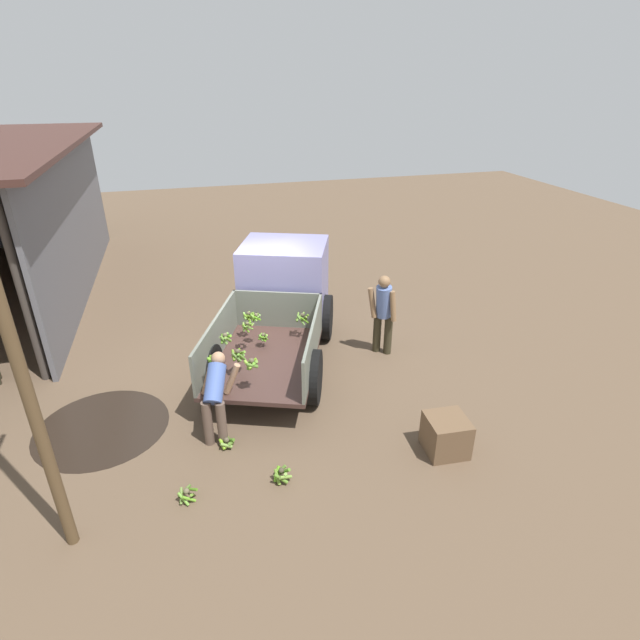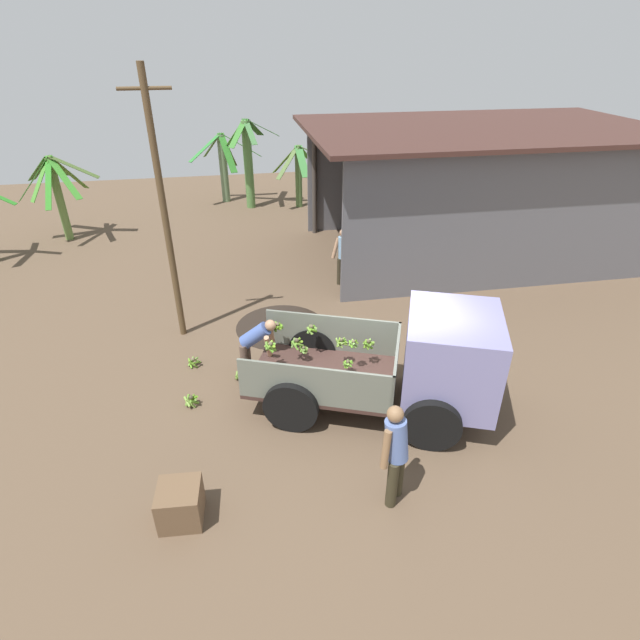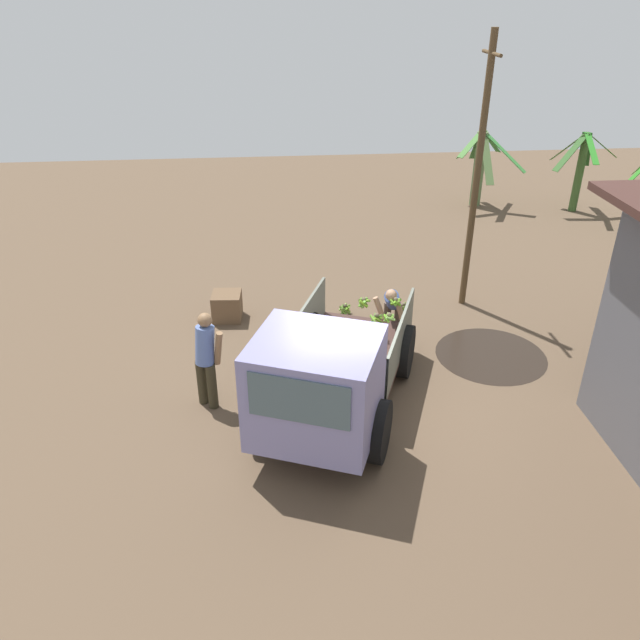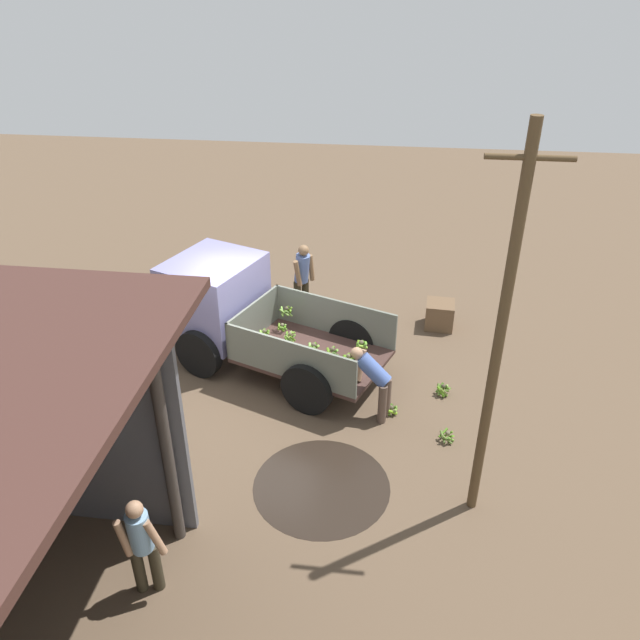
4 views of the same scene
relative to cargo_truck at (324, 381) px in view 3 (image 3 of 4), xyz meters
name	(u,v)px [view 3 (image 3 of 4)]	position (x,y,z in m)	size (l,w,h in m)	color
ground	(363,415)	(-0.51, 0.72, -1.10)	(36.00, 36.00, 0.00)	brown
mud_patch_0	(491,355)	(-2.19, 3.52, -1.09)	(2.16, 2.16, 0.01)	black
cargo_truck	(324,381)	(0.00, 0.00, 0.00)	(4.74, 3.28, 2.05)	#412B26
utility_pole	(477,175)	(-4.49, 3.63, 1.86)	(0.98, 0.14, 5.73)	brown
banana_palm_2	(479,167)	(-11.38, 6.14, 0.17)	(2.09, 2.16, 2.41)	#617A4A
banana_palm_6	(580,169)	(-10.53, 9.07, 0.24)	(2.05, 2.01, 2.47)	#3C5E2B
person_foreground_visitor	(206,356)	(-1.11, -1.87, -0.13)	(0.54, 0.59, 1.75)	#332E1D
person_worker_loading	(392,308)	(-2.89, 1.65, -0.31)	(0.78, 0.72, 1.34)	brown
banana_bunch_on_ground_0	(383,330)	(-3.23, 1.57, -1.01)	(0.26, 0.26, 0.18)	brown
banana_bunch_on_ground_1	(404,306)	(-4.19, 2.22, -0.98)	(0.29, 0.29, 0.21)	brown
banana_bunch_on_ground_2	(345,309)	(-4.19, 0.89, -0.97)	(0.30, 0.28, 0.24)	#443D2C
wooden_crate_0	(227,306)	(-4.22, -1.68, -0.80)	(0.61, 0.61, 0.60)	brown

